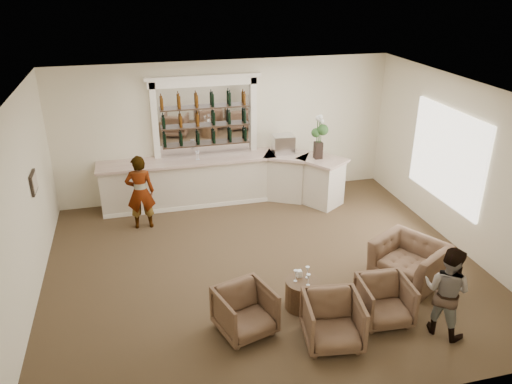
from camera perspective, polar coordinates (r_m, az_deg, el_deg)
ground at (r=9.56m, az=0.86°, el=-8.51°), size 8.00×8.00×0.00m
room_shell at (r=9.22m, az=0.78°, el=6.33°), size 8.04×7.02×3.32m
bar_counter at (r=11.86m, az=-3.63°, el=1.33°), size 5.72×1.80×1.14m
back_bar_alcove at (r=11.72m, az=-5.84°, el=8.52°), size 2.64×0.25×3.00m
cocktail_table at (r=8.44m, az=5.32°, el=-11.52°), size 0.57×0.57×0.50m
sommelier at (r=10.87m, az=-13.08°, el=-0.03°), size 0.62×0.42×1.65m
guest at (r=8.15m, az=20.95°, el=-10.52°), size 0.87×0.91×1.48m
armchair_left at (r=7.84m, az=-1.26°, el=-13.45°), size 1.00×1.02×0.75m
armchair_center at (r=7.72m, az=8.75°, el=-14.36°), size 0.94×0.96×0.78m
armchair_right at (r=8.32m, az=14.47°, el=-11.95°), size 0.83×0.85×0.73m
armchair_far at (r=9.41m, az=17.06°, el=-7.60°), size 1.45×1.51×0.75m
espresso_machine at (r=11.93m, az=3.14°, el=5.50°), size 0.52×0.44×0.43m
flower_vase at (r=11.52m, az=7.21°, el=6.59°), size 0.28×0.28×1.04m
wine_glass_bar_left at (r=11.58m, az=-6.62°, el=4.20°), size 0.07×0.07×0.21m
wine_glass_bar_right at (r=11.58m, az=-6.79°, el=4.19°), size 0.07×0.07×0.21m
wine_glass_tbl_a at (r=8.23m, az=4.55°, el=-9.52°), size 0.07×0.07×0.21m
wine_glass_tbl_b at (r=8.34m, az=5.89°, el=-9.11°), size 0.07×0.07×0.21m
wine_glass_tbl_c at (r=8.15m, az=5.99°, el=-9.95°), size 0.07×0.07×0.21m
napkin_holder at (r=8.37m, az=4.96°, el=-9.28°), size 0.08×0.08×0.12m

